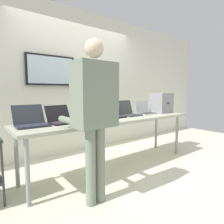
{
  "coord_description": "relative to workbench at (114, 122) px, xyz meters",
  "views": [
    {
      "loc": [
        -1.82,
        -2.27,
        1.21
      ],
      "look_at": [
        -0.05,
        -0.01,
        0.89
      ],
      "focal_mm": 30.25,
      "sensor_mm": 36.0,
      "label": 1
    }
  ],
  "objects": [
    {
      "name": "back_wall",
      "position": [
        -0.01,
        1.13,
        0.66
      ],
      "size": [
        8.0,
        0.11,
        2.77
      ],
      "color": "silver",
      "rests_on": "ground"
    },
    {
      "name": "laptop_station_4",
      "position": [
        0.42,
        0.1,
        0.11
      ],
      "size": [
        0.35,
        0.35,
        0.26
      ],
      "color": "#3A3C40",
      "rests_on": "workbench"
    },
    {
      "name": "laptop_station_0",
      "position": [
        -1.2,
        0.13,
        0.11
      ],
      "size": [
        0.38,
        0.41,
        0.25
      ],
      "color": "#23262D",
      "rests_on": "workbench"
    },
    {
      "name": "coffee_mug",
      "position": [
        -0.81,
        -0.25,
        0.09
      ],
      "size": [
        0.08,
        0.08,
        0.08
      ],
      "color": "#394C97",
      "rests_on": "workbench"
    },
    {
      "name": "laptop_station_2",
      "position": [
        -0.4,
        0.1,
        0.11
      ],
      "size": [
        0.31,
        0.37,
        0.25
      ],
      "color": "#363738",
      "rests_on": "workbench"
    },
    {
      "name": "workbench",
      "position": [
        0.0,
        0.0,
        0.0
      ],
      "size": [
        2.91,
        0.7,
        0.79
      ],
      "color": "#B0B29B",
      "rests_on": "ground"
    },
    {
      "name": "laptop_station_5",
      "position": [
        0.8,
        0.08,
        0.11
      ],
      "size": [
        0.33,
        0.28,
        0.24
      ],
      "color": "#ADB2B4",
      "rests_on": "workbench"
    },
    {
      "name": "equipment_box",
      "position": [
        1.22,
        0.04,
        0.25
      ],
      "size": [
        0.36,
        0.34,
        0.38
      ],
      "color": "gray",
      "rests_on": "workbench"
    },
    {
      "name": "laptop_station_1",
      "position": [
        -0.82,
        0.09,
        0.11
      ],
      "size": [
        0.35,
        0.36,
        0.23
      ],
      "color": "black",
      "rests_on": "workbench"
    },
    {
      "name": "ground",
      "position": [
        0.0,
        0.0,
        -0.76
      ],
      "size": [
        8.0,
        8.0,
        0.04
      ],
      "primitive_type": "cube",
      "color": "beige"
    },
    {
      "name": "person",
      "position": [
        -0.76,
        -0.62,
        0.32
      ],
      "size": [
        0.45,
        0.59,
        1.73
      ],
      "color": "gray",
      "rests_on": "ground"
    },
    {
      "name": "laptop_station_3",
      "position": [
        0.02,
        0.07,
        0.11
      ],
      "size": [
        0.36,
        0.26,
        0.23
      ],
      "color": "black",
      "rests_on": "workbench"
    }
  ]
}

